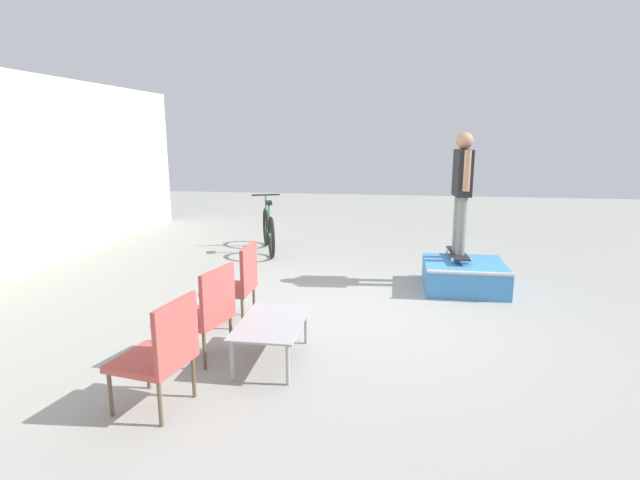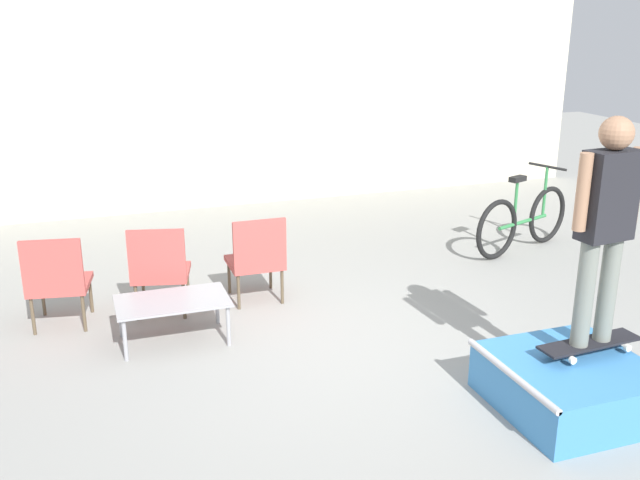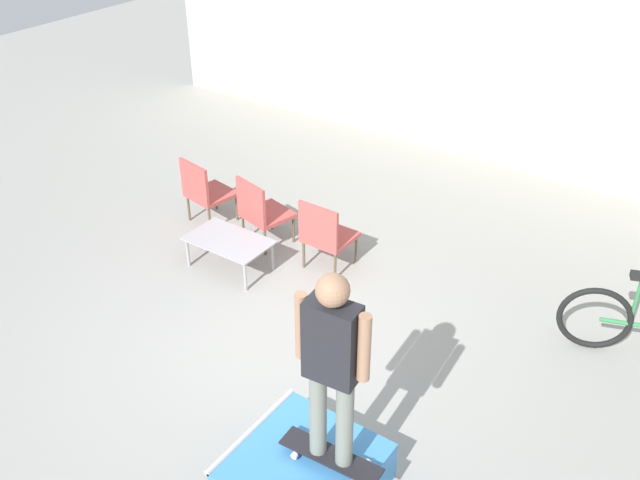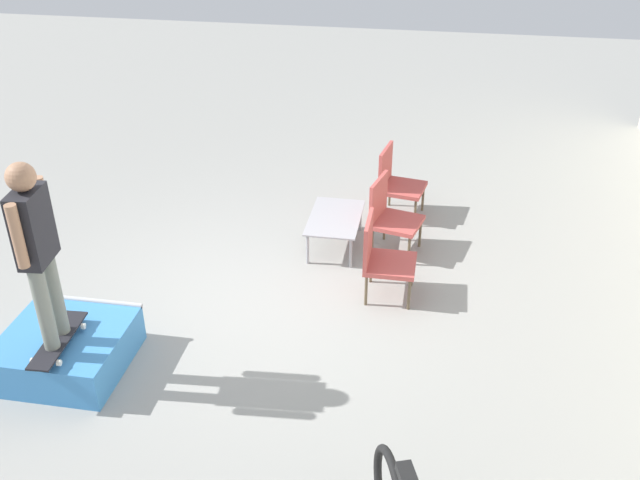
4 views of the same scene
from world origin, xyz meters
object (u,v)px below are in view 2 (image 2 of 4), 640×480
patio_chair_center (160,267)px  patio_chair_right (257,257)px  skate_ramp_box (570,385)px  coffee_table (172,304)px  bicycle (523,220)px  person_skater (606,215)px  patio_chair_left (57,279)px  skateboard_on_ramp (590,343)px

patio_chair_center → patio_chair_right: bearing=-166.5°
skate_ramp_box → coffee_table: skate_ramp_box is taller
skate_ramp_box → patio_chair_center: bearing=133.8°
skate_ramp_box → bicycle: bearing=60.9°
skate_ramp_box → coffee_table: 3.30m
person_skater → patio_chair_center: (-2.79, 2.63, -0.96)m
person_skater → patio_chair_left: bearing=139.2°
patio_chair_left → bicycle: bicycle is taller
person_skater → patio_chair_left: size_ratio=1.85×
patio_chair_left → patio_chair_right: bearing=-170.1°
skate_ramp_box → patio_chair_left: (-3.50, 2.70, 0.29)m
coffee_table → patio_chair_center: size_ratio=1.09×
skate_ramp_box → person_skater: size_ratio=0.65×
coffee_table → patio_chair_right: size_ratio=1.09×
coffee_table → patio_chair_center: 0.64m
patio_chair_center → patio_chair_left: bearing=13.8°
coffee_table → patio_chair_left: (-0.94, 0.63, 0.13)m
patio_chair_right → bicycle: bearing=-171.1°
skate_ramp_box → person_skater: bearing=20.5°
patio_chair_left → patio_chair_right: size_ratio=1.00×
patio_chair_center → bicycle: 4.41m
skate_ramp_box → patio_chair_left: 4.43m
coffee_table → skate_ramp_box: bearing=-38.9°
skateboard_on_ramp → skate_ramp_box: bearing=-162.9°
skateboard_on_ramp → person_skater: person_skater is taller
skate_ramp_box → skateboard_on_ramp: skateboard_on_ramp is taller
skate_ramp_box → bicycle: 3.68m
person_skater → patio_chair_right: person_skater is taller
person_skater → bicycle: bearing=57.7°
bicycle → skate_ramp_box: bearing=-138.9°
patio_chair_left → patio_chair_center: 0.91m
patio_chair_center → bicycle: bearing=-159.6°
skateboard_on_ramp → bicycle: bicycle is taller
skate_ramp_box → skateboard_on_ramp: size_ratio=1.29×
skateboard_on_ramp → coffee_table: bearing=140.7°
coffee_table → patio_chair_center: bearing=92.1°
coffee_table → patio_chair_left: patio_chair_left is taller
patio_chair_left → patio_chair_center: bearing=-169.9°
coffee_table → bicycle: bicycle is taller
patio_chair_right → person_skater: bearing=125.5°
skate_ramp_box → patio_chair_center: 3.75m
skate_ramp_box → patio_chair_left: size_ratio=1.20×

